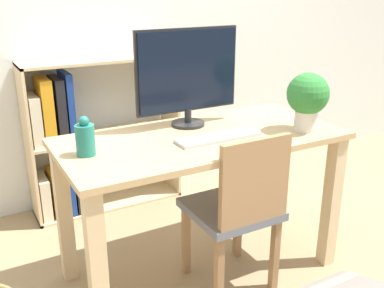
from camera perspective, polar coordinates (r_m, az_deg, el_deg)
The scene contains 9 objects.
ground_plane at distance 2.52m, azimuth 1.13°, elevation -15.52°, with size 10.00×10.00×0.00m, color #997F5B.
wall_back at distance 3.12m, azimuth -9.77°, elevation 16.64°, with size 8.00×0.05×2.60m.
desk at distance 2.22m, azimuth 1.24°, elevation -2.48°, with size 1.38×0.66×0.76m.
monitor at distance 2.26m, azimuth -0.56°, elevation 8.99°, with size 0.56×0.17×0.49m.
keyboard at distance 2.12m, azimuth 3.37°, elevation 0.83°, with size 0.42×0.12×0.02m.
vase at distance 1.95m, azimuth -13.41°, elevation 0.69°, with size 0.08×0.08×0.17m.
potted_plant at distance 2.27m, azimuth 14.47°, elevation 5.76°, with size 0.21×0.21×0.29m.
chair at distance 2.17m, azimuth 5.86°, elevation -7.95°, with size 0.40×0.40×0.83m.
bookshelf at distance 3.01m, azimuth -14.45°, elevation -0.26°, with size 0.99×0.28×1.01m.
Camera 1 is at (-1.03, -1.78, 1.46)m, focal length 42.00 mm.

